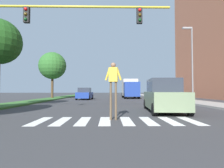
{
  "coord_description": "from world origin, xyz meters",
  "views": [
    {
      "loc": [
        -0.29,
        0.93,
        1.28
      ],
      "look_at": [
        0.02,
        18.89,
        1.9
      ],
      "focal_mm": 29.16,
      "sensor_mm": 36.0,
      "label": 1
    }
  ],
  "objects_px": {
    "street_lamp_right": "(191,57)",
    "pedestrian_performer": "(113,81)",
    "tree_far": "(52,66)",
    "truck_box_delivery": "(130,88)",
    "traffic_light_gantry": "(28,28)",
    "suv_crossing": "(164,96)",
    "sedan_midblock": "(85,94)"
  },
  "relations": [
    {
      "from": "street_lamp_right",
      "to": "pedestrian_performer",
      "type": "xyz_separation_m",
      "value": [
        -8.08,
        -10.06,
        -2.93
      ]
    },
    {
      "from": "tree_far",
      "to": "truck_box_delivery",
      "type": "xyz_separation_m",
      "value": [
        11.95,
        2.4,
        -3.33
      ]
    },
    {
      "from": "traffic_light_gantry",
      "to": "truck_box_delivery",
      "type": "xyz_separation_m",
      "value": [
        7.58,
        20.59,
        -2.79
      ]
    },
    {
      "from": "pedestrian_performer",
      "to": "suv_crossing",
      "type": "distance_m",
      "value": 4.39
    },
    {
      "from": "sedan_midblock",
      "to": "truck_box_delivery",
      "type": "relative_size",
      "value": 0.67
    },
    {
      "from": "street_lamp_right",
      "to": "pedestrian_performer",
      "type": "distance_m",
      "value": 13.23
    },
    {
      "from": "tree_far",
      "to": "truck_box_delivery",
      "type": "height_order",
      "value": "tree_far"
    },
    {
      "from": "traffic_light_gantry",
      "to": "sedan_midblock",
      "type": "relative_size",
      "value": 2.53
    },
    {
      "from": "street_lamp_right",
      "to": "truck_box_delivery",
      "type": "distance_m",
      "value": 13.08
    },
    {
      "from": "traffic_light_gantry",
      "to": "sedan_midblock",
      "type": "xyz_separation_m",
      "value": [
        0.74,
        16.42,
        -3.66
      ]
    },
    {
      "from": "tree_far",
      "to": "suv_crossing",
      "type": "distance_m",
      "value": 20.63
    },
    {
      "from": "pedestrian_performer",
      "to": "sedan_midblock",
      "type": "bearing_deg",
      "value": 101.37
    },
    {
      "from": "traffic_light_gantry",
      "to": "street_lamp_right",
      "type": "xyz_separation_m",
      "value": [
        12.38,
        8.79,
        0.17
      ]
    },
    {
      "from": "sedan_midblock",
      "to": "traffic_light_gantry",
      "type": "bearing_deg",
      "value": -92.57
    },
    {
      "from": "sedan_midblock",
      "to": "truck_box_delivery",
      "type": "distance_m",
      "value": 8.06
    },
    {
      "from": "suv_crossing",
      "to": "sedan_midblock",
      "type": "relative_size",
      "value": 1.14
    },
    {
      "from": "truck_box_delivery",
      "to": "sedan_midblock",
      "type": "bearing_deg",
      "value": -148.67
    },
    {
      "from": "tree_far",
      "to": "suv_crossing",
      "type": "relative_size",
      "value": 1.45
    },
    {
      "from": "tree_far",
      "to": "pedestrian_performer",
      "type": "relative_size",
      "value": 2.76
    },
    {
      "from": "suv_crossing",
      "to": "truck_box_delivery",
      "type": "bearing_deg",
      "value": 89.48
    },
    {
      "from": "pedestrian_performer",
      "to": "truck_box_delivery",
      "type": "height_order",
      "value": "truck_box_delivery"
    },
    {
      "from": "traffic_light_gantry",
      "to": "suv_crossing",
      "type": "bearing_deg",
      "value": 13.22
    },
    {
      "from": "suv_crossing",
      "to": "truck_box_delivery",
      "type": "xyz_separation_m",
      "value": [
        0.17,
        18.85,
        0.7
      ]
    },
    {
      "from": "tree_far",
      "to": "traffic_light_gantry",
      "type": "distance_m",
      "value": 18.71
    },
    {
      "from": "tree_far",
      "to": "truck_box_delivery",
      "type": "bearing_deg",
      "value": 11.35
    },
    {
      "from": "traffic_light_gantry",
      "to": "pedestrian_performer",
      "type": "distance_m",
      "value": 5.26
    },
    {
      "from": "pedestrian_performer",
      "to": "suv_crossing",
      "type": "relative_size",
      "value": 0.52
    },
    {
      "from": "truck_box_delivery",
      "to": "street_lamp_right",
      "type": "bearing_deg",
      "value": -67.88
    },
    {
      "from": "pedestrian_performer",
      "to": "truck_box_delivery",
      "type": "bearing_deg",
      "value": 81.46
    },
    {
      "from": "sedan_midblock",
      "to": "truck_box_delivery",
      "type": "xyz_separation_m",
      "value": [
        6.84,
        4.17,
        0.87
      ]
    },
    {
      "from": "tree_far",
      "to": "truck_box_delivery",
      "type": "relative_size",
      "value": 1.11
    },
    {
      "from": "pedestrian_performer",
      "to": "suv_crossing",
      "type": "xyz_separation_m",
      "value": [
        3.11,
        3.01,
        -0.73
      ]
    }
  ]
}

